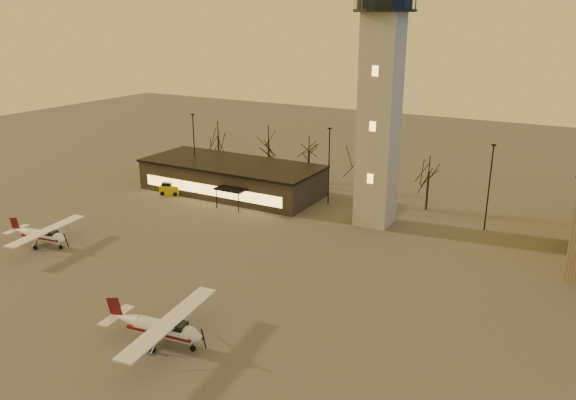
{
  "coord_description": "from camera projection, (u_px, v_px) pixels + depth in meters",
  "views": [
    {
      "loc": [
        21.85,
        -30.12,
        23.39
      ],
      "look_at": [
        -2.32,
        13.0,
        7.33
      ],
      "focal_mm": 35.0,
      "sensor_mm": 36.0,
      "label": 1
    }
  ],
  "objects": [
    {
      "name": "light_poles",
      "position": [
        383.0,
        178.0,
        66.19
      ],
      "size": [
        58.5,
        12.25,
        10.14
      ],
      "color": "black",
      "rests_on": "ground"
    },
    {
      "name": "terminal",
      "position": [
        232.0,
        177.0,
        78.47
      ],
      "size": [
        25.4,
        12.2,
        4.3
      ],
      "color": "black",
      "rests_on": "ground"
    },
    {
      "name": "ground",
      "position": [
        231.0,
        343.0,
        42.37
      ],
      "size": [
        220.0,
        220.0,
        0.0
      ],
      "primitive_type": "plane",
      "color": "#494643",
      "rests_on": "ground"
    },
    {
      "name": "cessna_front",
      "position": [
        167.0,
        332.0,
        41.81
      ],
      "size": [
        9.0,
        11.34,
        3.11
      ],
      "rotation": [
        0.0,
        0.0,
        0.13
      ],
      "color": "silver",
      "rests_on": "ground"
    },
    {
      "name": "control_tower",
      "position": [
        381.0,
        85.0,
        62.22
      ],
      "size": [
        6.8,
        6.8,
        32.6
      ],
      "color": "#9B9993",
      "rests_on": "ground"
    },
    {
      "name": "cessna_rear",
      "position": [
        45.0,
        238.0,
        60.07
      ],
      "size": [
        8.08,
        10.18,
        2.79
      ],
      "rotation": [
        0.0,
        0.0,
        0.13
      ],
      "color": "white",
      "rests_on": "ground"
    },
    {
      "name": "service_cart",
      "position": [
        170.0,
        190.0,
        78.01
      ],
      "size": [
        3.11,
        2.44,
        1.76
      ],
      "rotation": [
        0.0,
        0.0,
        0.32
      ],
      "color": "gold",
      "rests_on": "ground"
    },
    {
      "name": "tree_row",
      "position": [
        308.0,
        147.0,
        79.4
      ],
      "size": [
        37.2,
        9.2,
        8.8
      ],
      "color": "black",
      "rests_on": "ground"
    }
  ]
}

